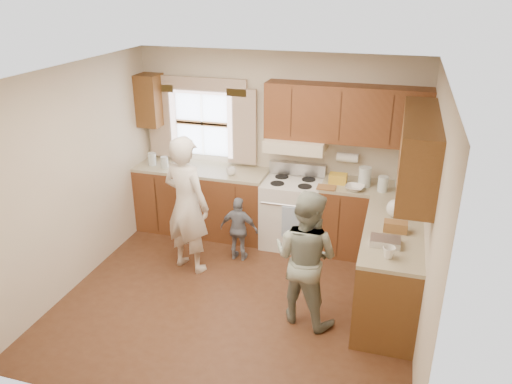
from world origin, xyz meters
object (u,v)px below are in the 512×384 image
(stove, at_px, (292,212))
(woman_right, at_px, (306,258))
(child, at_px, (239,229))
(woman_left, at_px, (187,205))

(stove, bearing_deg, woman_right, -73.11)
(woman_right, distance_m, child, 1.44)
(stove, distance_m, woman_left, 1.50)
(woman_left, xyz_separation_m, woman_right, (1.55, -0.60, -0.12))
(woman_left, relative_size, woman_right, 1.17)
(woman_right, xyz_separation_m, child, (-1.03, 0.97, -0.30))
(woman_left, bearing_deg, woman_right, 175.89)
(stove, distance_m, woman_right, 1.66)
(stove, height_order, woman_left, woman_left)
(stove, relative_size, child, 1.26)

